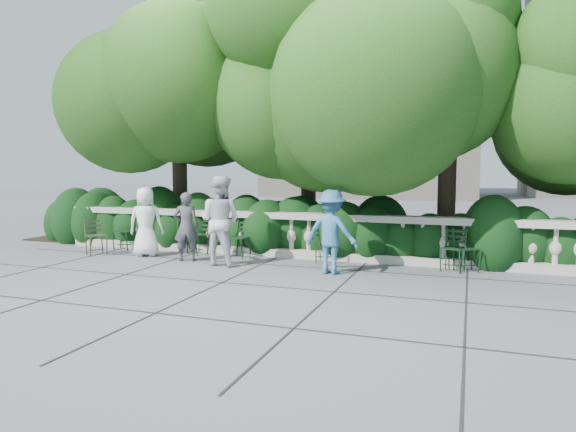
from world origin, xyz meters
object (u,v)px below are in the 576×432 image
(person_older_blue, at_px, (331,232))
(chair_d, at_px, (450,273))
(chair_f, at_px, (469,273))
(person_woman_grey, at_px, (186,227))
(chair_a, at_px, (193,255))
(chair_b, at_px, (121,250))
(chair_c, at_px, (236,258))
(person_casual_man, at_px, (220,220))
(person_businessman, at_px, (146,222))
(chair_weathered, at_px, (99,256))
(chair_e, at_px, (325,264))

(person_older_blue, bearing_deg, chair_d, -149.62)
(chair_f, bearing_deg, person_older_blue, 173.77)
(person_woman_grey, bearing_deg, chair_f, 164.75)
(person_woman_grey, bearing_deg, chair_a, -90.62)
(chair_b, relative_size, chair_d, 1.00)
(chair_c, xyz_separation_m, person_older_blue, (2.39, -0.86, 0.79))
(chair_a, relative_size, chair_d, 1.00)
(chair_b, bearing_deg, person_casual_man, -22.51)
(chair_c, relative_size, chair_f, 1.00)
(chair_b, height_order, person_woman_grey, person_woman_grey)
(person_businessman, bearing_deg, chair_weathered, 0.41)
(chair_e, relative_size, chair_f, 1.00)
(chair_weathered, relative_size, person_businessman, 0.54)
(chair_f, xyz_separation_m, person_casual_man, (-4.82, -0.83, 0.92))
(chair_b, xyz_separation_m, person_businessman, (1.08, -0.49, 0.78))
(chair_c, bearing_deg, person_businessman, -158.39)
(person_businessman, bearing_deg, chair_b, -42.54)
(person_older_blue, bearing_deg, person_woman_grey, 4.99)
(chair_b, relative_size, chair_c, 1.00)
(person_casual_man, bearing_deg, chair_a, -33.57)
(chair_f, relative_size, person_businessman, 0.54)
(chair_b, relative_size, person_woman_grey, 0.57)
(person_woman_grey, height_order, person_older_blue, person_older_blue)
(chair_c, xyz_separation_m, chair_f, (4.85, 0.04, 0.00))
(chair_e, relative_size, person_businessman, 0.54)
(chair_e, distance_m, person_casual_man, 2.34)
(chair_weathered, relative_size, person_casual_man, 0.46)
(chair_f, height_order, person_businessman, person_businessman)
(chair_d, relative_size, chair_e, 1.00)
(chair_d, xyz_separation_m, person_businessman, (-6.52, -0.37, 0.78))
(chair_c, xyz_separation_m, chair_weathered, (-3.05, -0.76, 0.00))
(chair_f, bearing_deg, chair_e, 153.55)
(chair_f, bearing_deg, chair_d, 166.38)
(chair_f, height_order, person_casual_man, person_casual_man)
(chair_a, xyz_separation_m, person_casual_man, (1.16, -0.87, 0.92))
(chair_e, bearing_deg, chair_f, -16.13)
(chair_a, bearing_deg, person_woman_grey, -44.46)
(person_older_blue, bearing_deg, person_businessman, 3.23)
(person_businessman, distance_m, person_older_blue, 4.43)
(chair_d, relative_size, chair_f, 1.00)
(chair_a, distance_m, person_casual_man, 1.72)
(chair_c, bearing_deg, chair_weathered, -155.96)
(chair_c, bearing_deg, chair_b, -171.37)
(chair_f, bearing_deg, chair_c, 154.10)
(chair_a, height_order, chair_f, same)
(person_businessman, xyz_separation_m, person_casual_man, (2.05, -0.38, 0.14))
(chair_b, bearing_deg, person_businessman, -31.45)
(chair_a, height_order, person_older_blue, person_older_blue)
(chair_f, distance_m, person_casual_man, 4.98)
(person_businessman, relative_size, person_woman_grey, 1.06)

